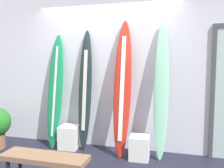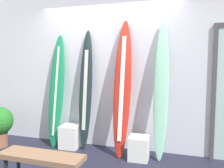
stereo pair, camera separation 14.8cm
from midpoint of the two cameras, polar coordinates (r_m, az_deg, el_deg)
The scene contains 8 objects.
wall_back at distance 4.18m, azimuth -1.77°, elevation 3.84°, with size 7.20×0.20×2.80m, color silver.
surfboard_emerald at distance 4.28m, azimuth -14.62°, elevation -1.81°, with size 0.30×0.38×2.01m.
surfboard_charcoal at distance 4.05m, azimuth -7.61°, elevation -1.46°, with size 0.23×0.31×2.07m.
surfboard_crimson at distance 3.76m, azimuth 1.45°, elevation -1.11°, with size 0.29×0.48×2.20m.
surfboard_seafoam at distance 3.71m, azimuth 10.81°, elevation -1.65°, with size 0.24×0.41×2.16m.
display_block_left at distance 3.79m, azimuth 5.58°, elevation -15.19°, with size 0.31×0.31×0.36m.
display_block_center at distance 4.29m, azimuth -11.33°, elevation -12.56°, with size 0.33×0.33×0.40m.
bench at distance 2.93m, azimuth -17.62°, elevation -17.36°, with size 1.02×0.30×0.46m.
Camera 1 is at (1.15, -2.72, 1.52)m, focal length 37.46 mm.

